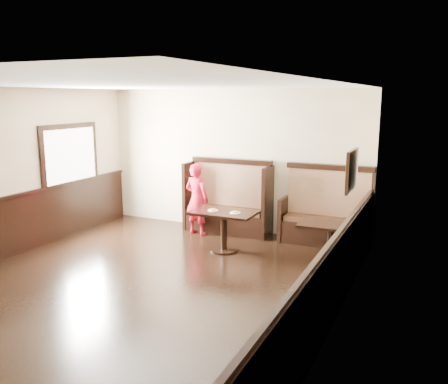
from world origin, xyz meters
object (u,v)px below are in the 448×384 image
Objects in this scene: table_main at (224,221)px; table_neighbor at (331,234)px; booth_neighbor at (326,218)px; child at (197,199)px; booth_main at (229,205)px.

table_main reaches higher than table_neighbor.
booth_neighbor reaches higher than child.
table_main is 1.85m from table_neighbor.
booth_neighbor is 1.48× the size of table_main.
table_main is at bearing 150.22° from child.
child is at bearing 163.60° from table_neighbor.
booth_neighbor is 1.17m from table_neighbor.
child is (-0.91, 0.73, 0.15)m from table_main.
table_neighbor is (1.84, 0.05, -0.03)m from table_main.
booth_main and booth_neighbor have the same top height.
child reaches higher than table_neighbor.
booth_main reaches higher than table_neighbor.
booth_neighbor is (1.95, -0.00, -0.05)m from booth_main.
table_neighbor is (0.33, -1.12, 0.04)m from booth_neighbor.
booth_neighbor is 1.18× the size of child.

